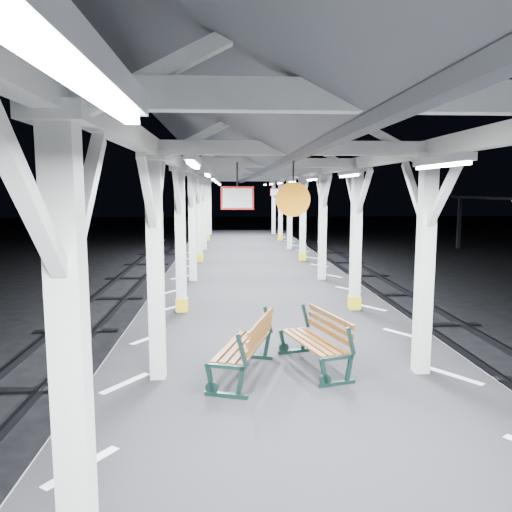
{
  "coord_description": "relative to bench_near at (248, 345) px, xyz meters",
  "views": [
    {
      "loc": [
        -0.97,
        -9.22,
        3.8
      ],
      "look_at": [
        -0.26,
        2.66,
        2.2
      ],
      "focal_mm": 35.0,
      "sensor_mm": 36.0,
      "label": 1
    }
  ],
  "objects": [
    {
      "name": "bench_mid",
      "position": [
        1.13,
        0.34,
        -0.03
      ],
      "size": [
        0.99,
        1.68,
        0.86
      ],
      "rotation": [
        0.0,
        0.0,
        0.28
      ],
      "color": "#14302A",
      "rests_on": "platform"
    },
    {
      "name": "bench_near",
      "position": [
        0.0,
        0.0,
        0.0
      ],
      "size": [
        1.08,
        1.78,
        0.91
      ],
      "rotation": [
        0.0,
        0.0,
        -0.3
      ],
      "color": "#14302A",
      "rests_on": "platform"
    },
    {
      "name": "ground",
      "position": [
        0.66,
        2.04,
        -1.48
      ],
      "size": [
        120.0,
        120.0,
        0.0
      ],
      "primitive_type": "plane",
      "color": "black",
      "rests_on": "ground"
    },
    {
      "name": "platform",
      "position": [
        0.66,
        2.04,
        -0.98
      ],
      "size": [
        6.0,
        50.0,
        1.0
      ],
      "primitive_type": "cube",
      "color": "black",
      "rests_on": "ground"
    },
    {
      "name": "hazard_stripes_right",
      "position": [
        3.11,
        2.04,
        -0.48
      ],
      "size": [
        1.0,
        48.0,
        0.01
      ],
      "primitive_type": "cube",
      "color": "silver",
      "rests_on": "platform"
    },
    {
      "name": "track_left",
      "position": [
        -4.34,
        2.04,
        -1.41
      ],
      "size": [
        2.2,
        60.0,
        0.16
      ],
      "color": "#2D2D33",
      "rests_on": "ground"
    },
    {
      "name": "hazard_stripes_left",
      "position": [
        -1.79,
        2.04,
        -0.48
      ],
      "size": [
        1.0,
        48.0,
        0.01
      ],
      "primitive_type": "cube",
      "color": "silver",
      "rests_on": "platform"
    },
    {
      "name": "canopy",
      "position": [
        0.66,
        2.02,
        3.07
      ],
      "size": [
        5.4,
        49.0,
        4.65
      ],
      "color": "silver",
      "rests_on": "platform"
    }
  ]
}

